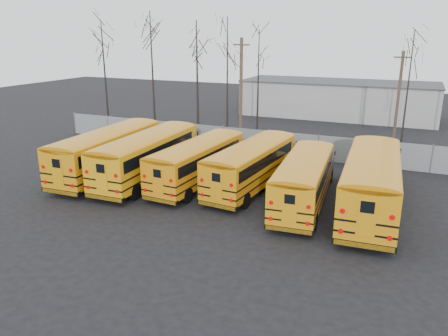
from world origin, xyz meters
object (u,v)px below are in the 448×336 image
at_px(bus_b, 149,152).
at_px(bus_c, 199,159).
at_px(bus_a, 109,148).
at_px(bus_e, 305,176).
at_px(bus_f, 372,178).
at_px(utility_pole_left, 241,90).
at_px(utility_pole_right, 398,98).
at_px(bus_d, 253,162).

bearing_deg(bus_b, bus_c, 7.40).
xyz_separation_m(bus_a, bus_e, (13.64, -0.08, -0.21)).
relative_size(bus_f, utility_pole_left, 1.32).
distance_m(bus_e, bus_f, 3.61).
relative_size(bus_c, utility_pole_left, 1.15).
relative_size(bus_e, utility_pole_right, 1.30).
height_order(bus_b, utility_pole_left, utility_pole_left).
distance_m(bus_a, bus_d, 10.09).
height_order(bus_a, bus_f, bus_f).
xyz_separation_m(bus_d, bus_e, (3.65, -1.53, -0.04)).
xyz_separation_m(bus_c, utility_pole_left, (-1.89, 12.03, 2.98)).
relative_size(bus_b, bus_f, 0.96).
bearing_deg(bus_a, bus_e, -3.15).
distance_m(bus_f, utility_pole_right, 16.68).
distance_m(bus_c, bus_e, 7.18).
height_order(bus_f, utility_pole_left, utility_pole_left).
xyz_separation_m(utility_pole_left, utility_pole_right, (12.89, 3.97, -0.53)).
bearing_deg(bus_d, bus_c, -164.52).
bearing_deg(bus_a, bus_c, 4.16).
height_order(bus_c, utility_pole_right, utility_pole_right).
xyz_separation_m(bus_d, utility_pole_right, (7.52, 15.36, 2.42)).
xyz_separation_m(bus_b, bus_c, (3.47, 0.56, -0.17)).
distance_m(bus_d, bus_f, 7.34).
bearing_deg(bus_f, bus_c, 173.73).
height_order(bus_b, bus_e, bus_b).
xyz_separation_m(bus_c, bus_e, (7.13, -0.88, -0.01)).
bearing_deg(bus_c, bus_f, 0.49).
bearing_deg(utility_pole_right, bus_b, -139.07).
bearing_deg(bus_a, bus_f, -1.89).
bearing_deg(bus_f, utility_pole_left, 131.63).
bearing_deg(bus_c, utility_pole_right, 58.79).
bearing_deg(bus_e, bus_a, 174.75).
relative_size(bus_a, utility_pole_left, 1.28).
relative_size(bus_b, utility_pole_right, 1.43).
bearing_deg(bus_c, bus_e, -3.75).
bearing_deg(bus_f, utility_pole_right, 85.53).
bearing_deg(bus_f, bus_e, -177.80).
distance_m(bus_d, utility_pole_right, 17.27).
height_order(bus_d, utility_pole_right, utility_pole_right).
bearing_deg(bus_f, bus_d, 167.32).
xyz_separation_m(bus_b, utility_pole_right, (14.46, 16.57, 2.28)).
height_order(bus_f, utility_pole_right, utility_pole_right).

